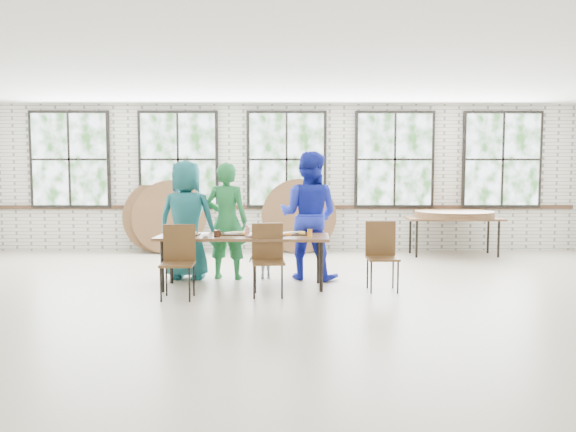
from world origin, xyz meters
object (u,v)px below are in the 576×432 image
(dining_table, at_px, (243,239))
(chair_near_left, at_px, (178,255))
(storage_table, at_px, (454,220))
(chair_near_right, at_px, (268,253))

(dining_table, height_order, chair_near_left, chair_near_left)
(storage_table, bearing_deg, chair_near_right, -134.05)
(dining_table, xyz_separation_m, storage_table, (3.87, 2.98, -0.00))
(dining_table, distance_m, storage_table, 4.89)
(chair_near_right, bearing_deg, dining_table, 123.20)
(chair_near_left, distance_m, chair_near_right, 1.17)
(chair_near_right, distance_m, storage_table, 4.92)
(chair_near_left, distance_m, storage_table, 5.90)
(dining_table, relative_size, chair_near_left, 2.57)
(chair_near_right, bearing_deg, storage_table, 39.45)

